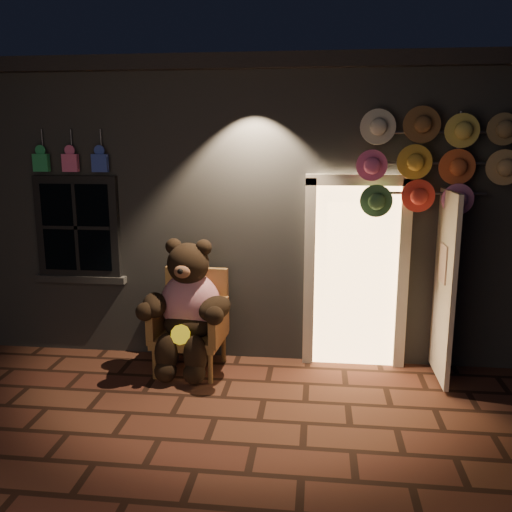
# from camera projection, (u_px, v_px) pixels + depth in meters

# --- Properties ---
(ground) EXTENTS (60.00, 60.00, 0.00)m
(ground) POSITION_uv_depth(u_px,v_px,m) (215.00, 418.00, 5.08)
(ground) COLOR #583121
(ground) RESTS_ON ground
(shop_building) EXTENTS (7.30, 5.95, 3.51)m
(shop_building) POSITION_uv_depth(u_px,v_px,m) (261.00, 193.00, 8.59)
(shop_building) COLOR slate
(shop_building) RESTS_ON ground
(wicker_armchair) EXTENTS (0.81, 0.74, 1.12)m
(wicker_armchair) POSITION_uv_depth(u_px,v_px,m) (192.00, 320.00, 6.12)
(wicker_armchair) COLOR olive
(wicker_armchair) RESTS_ON ground
(teddy_bear) EXTENTS (1.08, 0.86, 1.48)m
(teddy_bear) POSITION_uv_depth(u_px,v_px,m) (188.00, 307.00, 5.94)
(teddy_bear) COLOR #AD1233
(teddy_bear) RESTS_ON ground
(hat_rack) EXTENTS (1.62, 0.22, 2.86)m
(hat_rack) POSITION_uv_depth(u_px,v_px,m) (433.00, 163.00, 5.60)
(hat_rack) COLOR #59595E
(hat_rack) RESTS_ON ground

